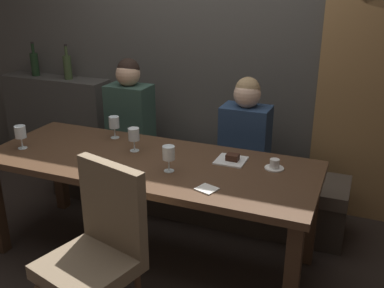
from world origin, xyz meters
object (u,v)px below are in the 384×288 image
(diner_bearded, at_px, (246,128))
(dessert_plate, at_px, (232,159))
(dining_table, at_px, (149,172))
(wine_glass_near_right, at_px, (114,123))
(chair_near_side, at_px, (99,244))
(diner_redhead, at_px, (130,109))
(wine_glass_center_back, at_px, (134,135))
(espresso_cup, at_px, (274,165))
(wine_bottle_pale_label, at_px, (68,66))
(banquette_bench, at_px, (189,186))
(wine_bottle_dark_red, at_px, (35,63))
(wine_glass_far_left, at_px, (169,154))
(wine_glass_near_left, at_px, (20,133))

(diner_bearded, xyz_separation_m, dessert_plate, (0.06, -0.52, -0.04))
(dining_table, xyz_separation_m, wine_glass_near_right, (-0.42, 0.28, 0.20))
(chair_near_side, height_order, diner_redhead, diner_redhead)
(wine_glass_center_back, height_order, dessert_plate, wine_glass_center_back)
(espresso_cup, bearing_deg, wine_bottle_pale_label, 158.50)
(banquette_bench, xyz_separation_m, wine_glass_near_right, (-0.42, -0.42, 0.63))
(dessert_plate, bearing_deg, wine_bottle_pale_label, 155.94)
(diner_redhead, relative_size, dessert_plate, 4.21)
(diner_bearded, height_order, wine_bottle_dark_red, wine_bottle_dark_red)
(diner_redhead, bearing_deg, dining_table, -52.96)
(diner_redhead, relative_size, diner_bearded, 1.09)
(diner_redhead, bearing_deg, wine_bottle_pale_label, 159.91)
(wine_bottle_pale_label, relative_size, wine_glass_far_left, 1.99)
(dining_table, distance_m, diner_bearded, 0.85)
(chair_near_side, xyz_separation_m, wine_bottle_dark_red, (-1.85, 1.75, 0.51))
(wine_bottle_dark_red, height_order, wine_bottle_pale_label, same)
(wine_glass_near_left, height_order, wine_glass_near_right, same)
(wine_bottle_dark_red, distance_m, dessert_plate, 2.45)
(diner_bearded, bearing_deg, wine_glass_near_right, -154.23)
(diner_redhead, relative_size, wine_glass_near_right, 4.88)
(wine_bottle_pale_label, height_order, dessert_plate, wine_bottle_pale_label)
(banquette_bench, height_order, diner_bearded, diner_bearded)
(wine_glass_center_back, relative_size, dessert_plate, 0.86)
(dining_table, xyz_separation_m, diner_bearded, (0.46, 0.71, 0.14))
(wine_bottle_pale_label, distance_m, wine_glass_near_right, 1.22)
(wine_glass_near_right, bearing_deg, banquette_bench, 44.70)
(wine_glass_center_back, distance_m, espresso_cup, 0.96)
(dining_table, xyz_separation_m, wine_bottle_dark_red, (-1.76, 1.03, 0.42))
(wine_bottle_dark_red, bearing_deg, espresso_cup, -18.57)
(dining_table, relative_size, wine_bottle_pale_label, 6.75)
(wine_glass_near_left, height_order, espresso_cup, wine_glass_near_left)
(chair_near_side, relative_size, wine_bottle_pale_label, 3.01)
(wine_glass_center_back, height_order, espresso_cup, wine_glass_center_back)
(diner_redhead, height_order, wine_glass_near_right, diner_redhead)
(espresso_cup, bearing_deg, chair_near_side, -128.58)
(wine_glass_near_right, bearing_deg, dessert_plate, -5.96)
(wine_bottle_pale_label, xyz_separation_m, wine_glass_far_left, (1.57, -1.13, -0.22))
(wine_bottle_dark_red, height_order, wine_glass_center_back, wine_bottle_dark_red)
(diner_bearded, relative_size, wine_glass_near_left, 4.47)
(banquette_bench, relative_size, espresso_cup, 20.83)
(wine_bottle_dark_red, distance_m, espresso_cup, 2.72)
(wine_glass_near_right, relative_size, espresso_cup, 1.37)
(wine_bottle_dark_red, bearing_deg, banquette_bench, -10.62)
(dining_table, distance_m, wine_bottle_pale_label, 1.76)
(wine_bottle_dark_red, bearing_deg, diner_bearded, -8.32)
(chair_near_side, relative_size, wine_glass_near_right, 5.98)
(banquette_bench, xyz_separation_m, wine_glass_center_back, (-0.16, -0.59, 0.63))
(wine_glass_center_back, xyz_separation_m, wine_glass_near_right, (-0.26, 0.17, 0.00))
(diner_redhead, relative_size, wine_glass_near_left, 4.88)
(diner_bearded, xyz_separation_m, wine_glass_center_back, (-0.62, -0.60, 0.06))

